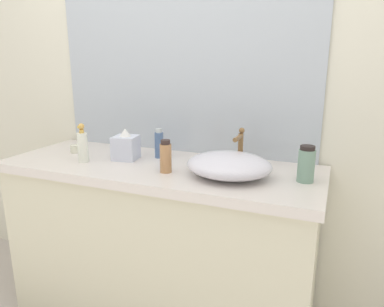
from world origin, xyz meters
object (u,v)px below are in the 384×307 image
Objects in this scene: lotion_bottle at (306,164)px; perfume_bottle at (159,144)px; candle_jar at (75,149)px; sink_basin at (229,165)px; tissue_box at (126,146)px; spray_can at (166,157)px; soap_dispenser at (83,146)px.

perfume_bottle is (-0.76, 0.11, -0.00)m from lotion_bottle.
lotion_bottle is 2.78× the size of candle_jar.
lotion_bottle is (0.32, 0.06, 0.02)m from sink_basin.
tissue_box is (-0.58, 0.08, 0.02)m from sink_basin.
lotion_bottle reaches higher than candle_jar.
candle_jar is at bearing 167.95° from spray_can.
candle_jar is (-0.92, 0.09, -0.03)m from sink_basin.
soap_dispenser reaches higher than sink_basin.
perfume_bottle is at bearing 158.73° from sink_basin.
lotion_bottle is 0.62m from spray_can.
lotion_bottle is at bearing 5.77° from soap_dispenser.
soap_dispenser is 1.26× the size of lotion_bottle.
perfume_bottle is at bearing 171.64° from lotion_bottle.
soap_dispenser reaches higher than tissue_box.
perfume_bottle is at bearing 32.67° from tissue_box.
sink_basin reaches higher than candle_jar.
perfume_bottle reaches higher than sink_basin.
tissue_box is (0.17, 0.13, -0.02)m from soap_dispenser.
lotion_bottle is 1.24m from candle_jar.
spray_can is 2.69× the size of candle_jar.
candle_jar is (-0.34, 0.01, -0.05)m from tissue_box.
lotion_bottle is at bearing -1.11° from tissue_box.
sink_basin is 0.47m from perfume_bottle.
tissue_box reaches higher than perfume_bottle.
tissue_box reaches higher than sink_basin.
soap_dispenser is at bearing -176.15° from sink_basin.
soap_dispenser reaches higher than candle_jar.
soap_dispenser is 1.22× the size of tissue_box.
sink_basin is 2.45× the size of perfume_bottle.
tissue_box is 0.34m from candle_jar.
perfume_bottle is 0.96× the size of tissue_box.
candle_jar is at bearing 178.65° from lotion_bottle.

